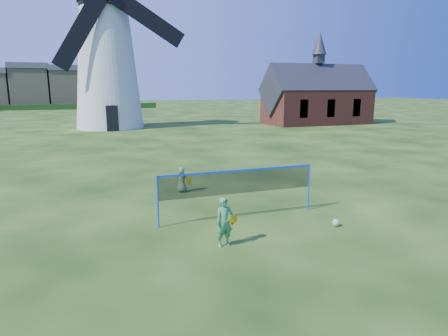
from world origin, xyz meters
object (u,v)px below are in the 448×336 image
badminton_net (239,183)px  play_ball (336,223)px  windmill (107,58)px  chapel (317,99)px  player_boy (182,180)px  player_girl (224,222)px

badminton_net → play_ball: bearing=-33.8°
windmill → badminton_net: (2.12, -29.51, -5.67)m
chapel → player_boy: chapel is taller
badminton_net → windmill: bearing=94.1°
chapel → player_boy: bearing=-132.0°
chapel → windmill: bearing=172.7°
chapel → play_ball: (-17.43, -28.34, -2.67)m
play_ball → badminton_net: bearing=146.2°
badminton_net → play_ball: (2.44, -1.64, -1.03)m
windmill → badminton_net: windmill is taller
windmill → play_ball: size_ratio=89.45×
badminton_net → player_girl: bearing=-120.7°
player_girl → player_boy: bearing=80.2°
chapel → player_boy: (-20.82, -23.13, -2.28)m
windmill → player_boy: 26.72m
chapel → badminton_net: 33.32m
windmill → chapel: 22.53m
badminton_net → play_ball: 3.12m
windmill → badminton_net: bearing=-85.9°
windmill → player_boy: size_ratio=19.65×
windmill → player_girl: size_ratio=15.18×
chapel → player_girl: (-21.00, -28.60, -2.13)m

